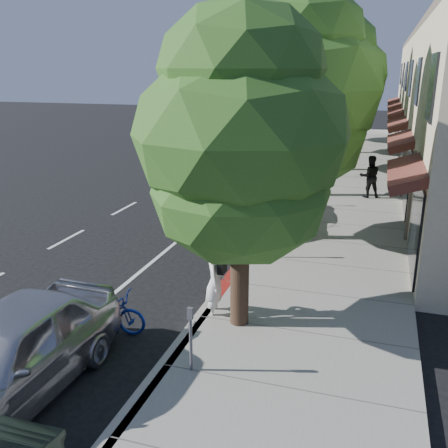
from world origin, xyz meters
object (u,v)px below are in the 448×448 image
at_px(street_tree_0, 241,140).
at_px(pedestrian, 370,177).
at_px(street_tree_3, 334,77).
at_px(cyclist, 215,282).
at_px(street_tree_4, 343,83).
at_px(street_tree_1, 295,92).
at_px(street_tree_5, 349,85).
at_px(street_tree_2, 320,84).
at_px(bicycle, 105,312).
at_px(dark_sedan, 265,162).
at_px(silver_suv, 258,205).
at_px(white_pickup, 270,156).
at_px(near_car_a, 6,355).
at_px(dark_suv_far, 318,142).

bearing_deg(street_tree_0, pedestrian, 79.42).
height_order(street_tree_3, cyclist, street_tree_3).
xyz_separation_m(street_tree_0, street_tree_4, (0.00, 24.00, 0.44)).
relative_size(street_tree_0, street_tree_1, 0.85).
bearing_deg(street_tree_3, street_tree_5, 90.00).
distance_m(street_tree_4, street_tree_5, 6.01).
distance_m(street_tree_2, pedestrian, 4.41).
relative_size(street_tree_0, cyclist, 3.81).
relative_size(street_tree_2, cyclist, 4.30).
bearing_deg(street_tree_4, bicycle, -96.16).
relative_size(street_tree_0, street_tree_2, 0.89).
relative_size(bicycle, dark_sedan, 0.38).
distance_m(silver_suv, pedestrian, 6.06).
xyz_separation_m(street_tree_3, silver_suv, (-1.40, -10.50, -4.27)).
xyz_separation_m(street_tree_1, street_tree_4, (0.00, 18.00, -0.20)).
height_order(cyclist, pedestrian, pedestrian).
bearing_deg(white_pickup, bicycle, -80.92).
bearing_deg(cyclist, near_car_a, 135.08).
xyz_separation_m(cyclist, pedestrian, (2.95, 11.98, 0.16)).
bearing_deg(dark_suv_far, near_car_a, -92.19).
bearing_deg(bicycle, pedestrian, -26.74).
bearing_deg(white_pickup, near_car_a, -82.17).
relative_size(street_tree_2, pedestrian, 4.24).
bearing_deg(pedestrian, street_tree_5, -97.39).
bearing_deg(dark_suv_far, street_tree_5, 77.21).
relative_size(street_tree_2, silver_suv, 1.45).
distance_m(street_tree_0, dark_suv_far, 24.69).
bearing_deg(street_tree_5, dark_sedan, -102.38).
relative_size(street_tree_0, street_tree_3, 0.81).
xyz_separation_m(street_tree_4, bicycle, (-2.70, -25.00, -4.08)).
bearing_deg(street_tree_1, silver_suv, 133.03).
relative_size(bicycle, white_pickup, 0.29).
height_order(street_tree_4, street_tree_5, street_tree_4).
bearing_deg(street_tree_2, cyclist, -93.18).
height_order(street_tree_5, pedestrian, street_tree_5).
xyz_separation_m(silver_suv, pedestrian, (3.70, 4.79, 0.32)).
bearing_deg(street_tree_4, street_tree_3, -90.00).
bearing_deg(street_tree_2, near_car_a, -101.31).
height_order(cyclist, dark_suv_far, cyclist).
height_order(silver_suv, near_car_a, near_car_a).
bearing_deg(street_tree_2, street_tree_4, 90.00).
bearing_deg(street_tree_2, silver_suv, -107.28).
relative_size(street_tree_3, street_tree_5, 1.15).
relative_size(dark_sedan, dark_suv_far, 1.07).
xyz_separation_m(street_tree_1, cyclist, (-0.65, -5.69, -3.87)).
height_order(street_tree_0, street_tree_3, street_tree_3).
xyz_separation_m(street_tree_1, near_car_a, (-3.10, -9.50, -3.92)).
bearing_deg(street_tree_1, street_tree_3, 90.00).
bearing_deg(street_tree_5, white_pickup, -103.20).
relative_size(street_tree_5, dark_sedan, 1.54).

